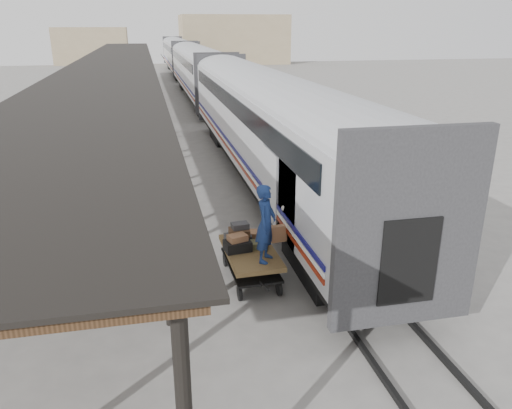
{
  "coord_description": "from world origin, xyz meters",
  "views": [
    {
      "loc": [
        -1.53,
        -11.85,
        6.35
      ],
      "look_at": [
        1.22,
        0.75,
        1.7
      ],
      "focal_mm": 35.0,
      "sensor_mm": 36.0,
      "label": 1
    }
  ],
  "objects_px": {
    "luggage_tug": "(121,122)",
    "pedestrian": "(129,127)",
    "porter": "(266,224)",
    "baggage_cart": "(250,257)"
  },
  "relations": [
    {
      "from": "luggage_tug",
      "to": "porter",
      "type": "xyz_separation_m",
      "value": [
        4.24,
        -21.49,
        1.21
      ]
    },
    {
      "from": "porter",
      "to": "pedestrian",
      "type": "height_order",
      "value": "porter"
    },
    {
      "from": "luggage_tug",
      "to": "porter",
      "type": "distance_m",
      "value": 21.94
    },
    {
      "from": "baggage_cart",
      "to": "luggage_tug",
      "type": "relative_size",
      "value": 1.41
    },
    {
      "from": "luggage_tug",
      "to": "pedestrian",
      "type": "distance_m",
      "value": 3.39
    },
    {
      "from": "porter",
      "to": "pedestrian",
      "type": "xyz_separation_m",
      "value": [
        -3.7,
        18.15,
        -0.94
      ]
    },
    {
      "from": "porter",
      "to": "baggage_cart",
      "type": "bearing_deg",
      "value": 50.92
    },
    {
      "from": "luggage_tug",
      "to": "pedestrian",
      "type": "bearing_deg",
      "value": -94.44
    },
    {
      "from": "luggage_tug",
      "to": "pedestrian",
      "type": "xyz_separation_m",
      "value": [
        0.54,
        -3.34,
        0.27
      ]
    },
    {
      "from": "porter",
      "to": "pedestrian",
      "type": "bearing_deg",
      "value": 41.4
    }
  ]
}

